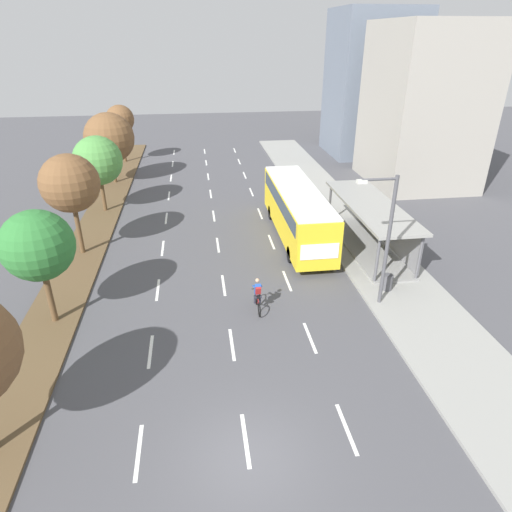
{
  "coord_description": "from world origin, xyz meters",
  "views": [
    {
      "loc": [
        -1.08,
        -9.63,
        12.13
      ],
      "look_at": [
        1.89,
        11.97,
        1.2
      ],
      "focal_mm": 31.06,
      "sensor_mm": 36.0,
      "label": 1
    }
  ],
  "objects_px": {
    "bus_shelter": "(374,221)",
    "trash_bin": "(387,282)",
    "bus": "(297,208)",
    "median_tree_second": "(38,246)",
    "cyclist": "(258,296)",
    "median_tree_third": "(70,184)",
    "median_tree_farthest": "(120,119)",
    "streetlight": "(385,234)",
    "median_tree_fourth": "(98,161)",
    "median_tree_fifth": "(109,138)"
  },
  "relations": [
    {
      "from": "bus",
      "to": "median_tree_third",
      "type": "xyz_separation_m",
      "value": [
        -13.57,
        -0.67,
        2.42
      ]
    },
    {
      "from": "median_tree_second",
      "to": "median_tree_third",
      "type": "bearing_deg",
      "value": 91.87
    },
    {
      "from": "bus",
      "to": "median_tree_second",
      "type": "xyz_separation_m",
      "value": [
        -13.33,
        -8.02,
        1.91
      ]
    },
    {
      "from": "bus_shelter",
      "to": "median_tree_fifth",
      "type": "distance_m",
      "value": 24.41
    },
    {
      "from": "median_tree_second",
      "to": "median_tree_farthest",
      "type": "relative_size",
      "value": 0.95
    },
    {
      "from": "bus",
      "to": "streetlight",
      "type": "xyz_separation_m",
      "value": [
        2.17,
        -8.62,
        1.82
      ]
    },
    {
      "from": "streetlight",
      "to": "median_tree_fourth",
      "type": "bearing_deg",
      "value": 135.49
    },
    {
      "from": "median_tree_second",
      "to": "streetlight",
      "type": "height_order",
      "value": "streetlight"
    },
    {
      "from": "bus",
      "to": "median_tree_fourth",
      "type": "xyz_separation_m",
      "value": [
        -13.39,
        6.68,
        1.87
      ]
    },
    {
      "from": "bus_shelter",
      "to": "cyclist",
      "type": "distance_m",
      "value": 10.04
    },
    {
      "from": "bus_shelter",
      "to": "streetlight",
      "type": "xyz_separation_m",
      "value": [
        -2.11,
        -6.26,
        2.02
      ]
    },
    {
      "from": "median_tree_second",
      "to": "median_tree_fifth",
      "type": "height_order",
      "value": "median_tree_fifth"
    },
    {
      "from": "bus_shelter",
      "to": "median_tree_second",
      "type": "relative_size",
      "value": 1.78
    },
    {
      "from": "median_tree_fifth",
      "to": "trash_bin",
      "type": "bearing_deg",
      "value": -51.9
    },
    {
      "from": "cyclist",
      "to": "median_tree_third",
      "type": "xyz_separation_m",
      "value": [
        -9.81,
        7.62,
        3.7
      ]
    },
    {
      "from": "median_tree_fifth",
      "to": "trash_bin",
      "type": "relative_size",
      "value": 7.19
    },
    {
      "from": "cyclist",
      "to": "trash_bin",
      "type": "xyz_separation_m",
      "value": [
        6.96,
        0.78,
        -0.22
      ]
    },
    {
      "from": "bus",
      "to": "median_tree_farthest",
      "type": "bearing_deg",
      "value": 122.65
    },
    {
      "from": "median_tree_farthest",
      "to": "trash_bin",
      "type": "relative_size",
      "value": 6.75
    },
    {
      "from": "trash_bin",
      "to": "bus",
      "type": "bearing_deg",
      "value": 113.08
    },
    {
      "from": "median_tree_third",
      "to": "streetlight",
      "type": "bearing_deg",
      "value": -26.81
    },
    {
      "from": "median_tree_fifth",
      "to": "streetlight",
      "type": "xyz_separation_m",
      "value": [
        15.85,
        -22.65,
        -0.18
      ]
    },
    {
      "from": "median_tree_fifth",
      "to": "streetlight",
      "type": "bearing_deg",
      "value": -55.01
    },
    {
      "from": "median_tree_fifth",
      "to": "streetlight",
      "type": "height_order",
      "value": "streetlight"
    },
    {
      "from": "median_tree_fifth",
      "to": "bus",
      "type": "bearing_deg",
      "value": -45.7
    },
    {
      "from": "median_tree_third",
      "to": "median_tree_fourth",
      "type": "distance_m",
      "value": 7.37
    },
    {
      "from": "median_tree_fourth",
      "to": "median_tree_third",
      "type": "bearing_deg",
      "value": -91.35
    },
    {
      "from": "median_tree_fifth",
      "to": "trash_bin",
      "type": "distance_m",
      "value": 27.59
    },
    {
      "from": "bus",
      "to": "streetlight",
      "type": "height_order",
      "value": "streetlight"
    },
    {
      "from": "median_tree_fourth",
      "to": "median_tree_farthest",
      "type": "relative_size",
      "value": 0.98
    },
    {
      "from": "bus_shelter",
      "to": "streetlight",
      "type": "height_order",
      "value": "streetlight"
    },
    {
      "from": "bus_shelter",
      "to": "trash_bin",
      "type": "bearing_deg",
      "value": -101.81
    },
    {
      "from": "streetlight",
      "to": "cyclist",
      "type": "bearing_deg",
      "value": 176.82
    },
    {
      "from": "median_tree_third",
      "to": "median_tree_farthest",
      "type": "xyz_separation_m",
      "value": [
        -0.13,
        22.04,
        -0.07
      ]
    },
    {
      "from": "cyclist",
      "to": "streetlight",
      "type": "distance_m",
      "value": 6.69
    },
    {
      "from": "median_tree_farthest",
      "to": "median_tree_third",
      "type": "bearing_deg",
      "value": -89.66
    },
    {
      "from": "cyclist",
      "to": "trash_bin",
      "type": "bearing_deg",
      "value": 6.42
    },
    {
      "from": "median_tree_farthest",
      "to": "streetlight",
      "type": "bearing_deg",
      "value": -62.12
    },
    {
      "from": "median_tree_fourth",
      "to": "median_tree_fifth",
      "type": "xyz_separation_m",
      "value": [
        -0.29,
        7.35,
        0.14
      ]
    },
    {
      "from": "median_tree_third",
      "to": "median_tree_fourth",
      "type": "bearing_deg",
      "value": 88.65
    },
    {
      "from": "cyclist",
      "to": "median_tree_farthest",
      "type": "relative_size",
      "value": 0.32
    },
    {
      "from": "cyclist",
      "to": "median_tree_farthest",
      "type": "xyz_separation_m",
      "value": [
        -9.94,
        29.67,
        3.63
      ]
    },
    {
      "from": "bus",
      "to": "median_tree_second",
      "type": "distance_m",
      "value": 15.67
    },
    {
      "from": "cyclist",
      "to": "median_tree_second",
      "type": "distance_m",
      "value": 10.09
    },
    {
      "from": "cyclist",
      "to": "median_tree_third",
      "type": "bearing_deg",
      "value": 142.15
    },
    {
      "from": "median_tree_fifth",
      "to": "median_tree_farthest",
      "type": "bearing_deg",
      "value": 90.08
    },
    {
      "from": "median_tree_third",
      "to": "median_tree_farthest",
      "type": "bearing_deg",
      "value": 90.34
    },
    {
      "from": "median_tree_third",
      "to": "median_tree_fifth",
      "type": "relative_size",
      "value": 0.99
    },
    {
      "from": "median_tree_second",
      "to": "median_tree_farthest",
      "type": "bearing_deg",
      "value": 90.72
    },
    {
      "from": "bus_shelter",
      "to": "median_tree_third",
      "type": "bearing_deg",
      "value": 174.59
    }
  ]
}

